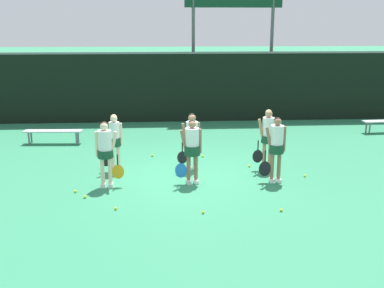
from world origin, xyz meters
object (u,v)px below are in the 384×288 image
(tennis_ball_3, at_px, (203,212))
(tennis_ball_4, at_px, (116,208))
(bench_courtside, at_px, (53,132))
(tennis_ball_8, at_px, (258,154))
(player_0, at_px, (105,149))
(player_4, at_px, (192,137))
(player_1, at_px, (192,146))
(tennis_ball_7, at_px, (305,176))
(tennis_ball_1, at_px, (152,155))
(tennis_ball_5, at_px, (203,156))
(tennis_ball_0, at_px, (85,197))
(player_2, at_px, (276,144))
(scoreboard, at_px, (233,8))
(player_5, at_px, (268,135))
(tennis_ball_2, at_px, (281,210))
(player_3, at_px, (114,139))
(tennis_ball_6, at_px, (75,191))
(tennis_ball_9, at_px, (249,166))

(tennis_ball_3, bearing_deg, tennis_ball_4, 170.28)
(bench_courtside, height_order, tennis_ball_8, bench_courtside)
(player_0, xyz_separation_m, player_4, (2.22, 1.27, -0.04))
(player_1, distance_m, tennis_ball_7, 3.22)
(bench_courtside, relative_size, tennis_ball_1, 27.61)
(player_1, xyz_separation_m, tennis_ball_5, (0.47, 2.29, -0.95))
(player_0, height_order, tennis_ball_0, player_0)
(player_1, xyz_separation_m, player_2, (2.16, -0.03, 0.02))
(tennis_ball_1, bearing_deg, scoreboard, 60.64)
(player_5, distance_m, tennis_ball_7, 1.51)
(player_1, distance_m, tennis_ball_2, 2.85)
(player_3, distance_m, tennis_ball_3, 3.86)
(scoreboard, distance_m, player_2, 9.15)
(bench_courtside, distance_m, tennis_ball_3, 7.73)
(player_3, bearing_deg, player_2, -17.67)
(player_5, relative_size, tennis_ball_7, 26.70)
(tennis_ball_3, bearing_deg, scoreboard, 78.34)
(tennis_ball_4, bearing_deg, player_1, 42.31)
(bench_courtside, relative_size, player_5, 1.16)
(bench_courtside, height_order, tennis_ball_7, bench_courtside)
(bench_courtside, relative_size, player_1, 1.19)
(tennis_ball_6, bearing_deg, player_3, 62.96)
(scoreboard, bearing_deg, tennis_ball_1, -119.36)
(tennis_ball_8, bearing_deg, player_2, -91.44)
(player_2, xyz_separation_m, tennis_ball_1, (-3.23, 2.49, -0.97))
(tennis_ball_1, bearing_deg, tennis_ball_6, -121.29)
(tennis_ball_3, distance_m, tennis_ball_4, 1.94)
(player_0, bearing_deg, tennis_ball_1, 66.75)
(player_0, height_order, tennis_ball_6, player_0)
(player_1, distance_m, tennis_ball_5, 2.52)
(tennis_ball_2, bearing_deg, tennis_ball_7, 61.26)
(player_2, xyz_separation_m, tennis_ball_4, (-3.95, -1.60, -0.97))
(bench_courtside, bearing_deg, player_5, -23.01)
(bench_courtside, bearing_deg, tennis_ball_0, -66.72)
(tennis_ball_3, bearing_deg, tennis_ball_0, 158.52)
(player_1, xyz_separation_m, tennis_ball_8, (2.22, 2.43, -0.95))
(tennis_ball_5, relative_size, tennis_ball_6, 1.06)
(scoreboard, xyz_separation_m, tennis_ball_1, (-3.33, -5.92, -4.58))
(tennis_ball_0, bearing_deg, player_4, 37.45)
(player_0, xyz_separation_m, tennis_ball_3, (2.28, -1.83, -0.95))
(tennis_ball_8, bearing_deg, player_0, -149.62)
(player_0, bearing_deg, bench_courtside, 117.51)
(player_1, relative_size, tennis_ball_1, 23.17)
(tennis_ball_9, bearing_deg, tennis_ball_0, -153.93)
(player_3, bearing_deg, scoreboard, 56.56)
(tennis_ball_5, xyz_separation_m, tennis_ball_6, (-3.36, -2.80, -0.00))
(player_5, relative_size, tennis_ball_2, 24.69)
(tennis_ball_4, relative_size, tennis_ball_9, 0.96)
(player_4, distance_m, tennis_ball_1, 1.97)
(player_2, bearing_deg, tennis_ball_5, 123.81)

